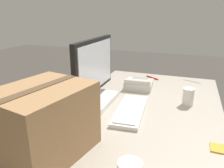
# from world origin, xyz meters

# --- Properties ---
(monitor) EXTENTS (0.49, 0.21, 0.41)m
(monitor) POSITION_xyz_m (0.10, 0.30, 0.90)
(monitor) COLOR white
(monitor) RESTS_ON office_desk
(keyboard) EXTENTS (0.43, 0.18, 0.03)m
(keyboard) POSITION_xyz_m (0.06, 0.06, 0.74)
(keyboard) COLOR silver
(keyboard) RESTS_ON office_desk
(desk_phone) EXTENTS (0.21, 0.21, 0.08)m
(desk_phone) POSITION_xyz_m (0.48, 0.11, 0.76)
(desk_phone) COLOR beige
(desk_phone) RESTS_ON office_desk
(paper_cup_right) EXTENTS (0.07, 0.07, 0.11)m
(paper_cup_right) POSITION_xyz_m (0.28, -0.25, 0.78)
(paper_cup_right) COLOR white
(paper_cup_right) RESTS_ON office_desk
(spoon) EXTENTS (0.07, 0.15, 0.00)m
(spoon) POSITION_xyz_m (0.78, -0.29, 0.73)
(spoon) COLOR #B2B2B7
(spoon) RESTS_ON office_desk
(cardboard_box) EXTENTS (0.42, 0.36, 0.29)m
(cardboard_box) POSITION_xyz_m (-0.43, 0.28, 0.87)
(cardboard_box) COLOR #9E754C
(cardboard_box) RESTS_ON office_desk
(pen_marker) EXTENTS (0.08, 0.11, 0.01)m
(pen_marker) POSITION_xyz_m (0.77, 0.06, 0.73)
(pen_marker) COLOR red
(pen_marker) RESTS_ON office_desk
(sticky_note_pad) EXTENTS (0.07, 0.07, 0.01)m
(sticky_note_pad) POSITION_xyz_m (-0.16, -0.39, 0.73)
(sticky_note_pad) COLOR gold
(sticky_note_pad) RESTS_ON office_desk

